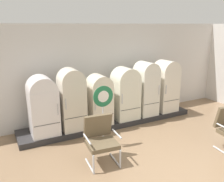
{
  "coord_description": "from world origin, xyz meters",
  "views": [
    {
      "loc": [
        -3.02,
        -2.92,
        2.85
      ],
      "look_at": [
        -0.08,
        2.75,
        1.09
      ],
      "focal_mm": 38.58,
      "sensor_mm": 36.0,
      "label": 1
    }
  ],
  "objects_px": {
    "refrigerator_0": "(43,104)",
    "refrigerator_1": "(72,98)",
    "refrigerator_2": "(99,98)",
    "refrigerator_3": "(125,92)",
    "refrigerator_5": "(166,84)",
    "sign_stand": "(103,116)",
    "refrigerator_4": "(146,87)",
    "armchair_left": "(101,138)"
  },
  "relations": [
    {
      "from": "refrigerator_0",
      "to": "refrigerator_3",
      "type": "height_order",
      "value": "refrigerator_3"
    },
    {
      "from": "refrigerator_1",
      "to": "sign_stand",
      "type": "xyz_separation_m",
      "value": [
        0.42,
        -1.03,
        -0.24
      ]
    },
    {
      "from": "refrigerator_2",
      "to": "armchair_left",
      "type": "relative_size",
      "value": 1.36
    },
    {
      "from": "refrigerator_4",
      "to": "refrigerator_5",
      "type": "height_order",
      "value": "refrigerator_4"
    },
    {
      "from": "refrigerator_1",
      "to": "refrigerator_3",
      "type": "relative_size",
      "value": 1.07
    },
    {
      "from": "armchair_left",
      "to": "sign_stand",
      "type": "distance_m",
      "value": 0.7
    },
    {
      "from": "armchair_left",
      "to": "sign_stand",
      "type": "bearing_deg",
      "value": 59.8
    },
    {
      "from": "refrigerator_3",
      "to": "sign_stand",
      "type": "relative_size",
      "value": 1.01
    },
    {
      "from": "refrigerator_0",
      "to": "refrigerator_4",
      "type": "distance_m",
      "value": 3.11
    },
    {
      "from": "refrigerator_3",
      "to": "refrigerator_4",
      "type": "relative_size",
      "value": 0.93
    },
    {
      "from": "refrigerator_0",
      "to": "armchair_left",
      "type": "height_order",
      "value": "refrigerator_0"
    },
    {
      "from": "refrigerator_2",
      "to": "refrigerator_5",
      "type": "relative_size",
      "value": 0.86
    },
    {
      "from": "refrigerator_1",
      "to": "refrigerator_3",
      "type": "height_order",
      "value": "refrigerator_1"
    },
    {
      "from": "refrigerator_2",
      "to": "refrigerator_3",
      "type": "bearing_deg",
      "value": 1.45
    },
    {
      "from": "refrigerator_2",
      "to": "refrigerator_5",
      "type": "xyz_separation_m",
      "value": [
        2.35,
        0.03,
        0.13
      ]
    },
    {
      "from": "refrigerator_4",
      "to": "refrigerator_5",
      "type": "distance_m",
      "value": 0.77
    },
    {
      "from": "refrigerator_4",
      "to": "refrigerator_1",
      "type": "bearing_deg",
      "value": -179.25
    },
    {
      "from": "armchair_left",
      "to": "refrigerator_4",
      "type": "bearing_deg",
      "value": 35.53
    },
    {
      "from": "refrigerator_3",
      "to": "sign_stand",
      "type": "bearing_deg",
      "value": -139.27
    },
    {
      "from": "refrigerator_1",
      "to": "refrigerator_5",
      "type": "relative_size",
      "value": 1.0
    },
    {
      "from": "refrigerator_4",
      "to": "armchair_left",
      "type": "height_order",
      "value": "refrigerator_4"
    },
    {
      "from": "refrigerator_2",
      "to": "refrigerator_3",
      "type": "relative_size",
      "value": 0.92
    },
    {
      "from": "refrigerator_3",
      "to": "refrigerator_5",
      "type": "distance_m",
      "value": 1.51
    },
    {
      "from": "refrigerator_1",
      "to": "refrigerator_2",
      "type": "xyz_separation_m",
      "value": [
        0.79,
        -0.0,
        -0.13
      ]
    },
    {
      "from": "refrigerator_0",
      "to": "sign_stand",
      "type": "xyz_separation_m",
      "value": [
        1.16,
        -1.08,
        -0.16
      ]
    },
    {
      "from": "refrigerator_5",
      "to": "armchair_left",
      "type": "xyz_separation_m",
      "value": [
        -3.06,
        -1.63,
        -0.45
      ]
    },
    {
      "from": "sign_stand",
      "to": "refrigerator_5",
      "type": "bearing_deg",
      "value": 21.12
    },
    {
      "from": "refrigerator_1",
      "to": "refrigerator_2",
      "type": "bearing_deg",
      "value": -0.13
    },
    {
      "from": "refrigerator_2",
      "to": "refrigerator_4",
      "type": "xyz_separation_m",
      "value": [
        1.59,
        0.03,
        0.13
      ]
    },
    {
      "from": "refrigerator_0",
      "to": "refrigerator_4",
      "type": "relative_size",
      "value": 0.92
    },
    {
      "from": "refrigerator_2",
      "to": "refrigerator_3",
      "type": "xyz_separation_m",
      "value": [
        0.85,
        0.02,
        0.07
      ]
    },
    {
      "from": "refrigerator_0",
      "to": "refrigerator_3",
      "type": "distance_m",
      "value": 2.37
    },
    {
      "from": "refrigerator_1",
      "to": "refrigerator_5",
      "type": "xyz_separation_m",
      "value": [
        3.14,
        0.02,
        -0.0
      ]
    },
    {
      "from": "refrigerator_3",
      "to": "refrigerator_0",
      "type": "bearing_deg",
      "value": 179.22
    },
    {
      "from": "sign_stand",
      "to": "refrigerator_1",
      "type": "bearing_deg",
      "value": 112.09
    },
    {
      "from": "refrigerator_1",
      "to": "refrigerator_4",
      "type": "bearing_deg",
      "value": 0.75
    },
    {
      "from": "refrigerator_0",
      "to": "armchair_left",
      "type": "relative_size",
      "value": 1.46
    },
    {
      "from": "refrigerator_0",
      "to": "refrigerator_5",
      "type": "relative_size",
      "value": 0.92
    },
    {
      "from": "refrigerator_1",
      "to": "refrigerator_5",
      "type": "distance_m",
      "value": 3.14
    },
    {
      "from": "refrigerator_5",
      "to": "sign_stand",
      "type": "bearing_deg",
      "value": -158.88
    },
    {
      "from": "refrigerator_0",
      "to": "refrigerator_5",
      "type": "xyz_separation_m",
      "value": [
        3.88,
        -0.03,
        0.08
      ]
    },
    {
      "from": "refrigerator_0",
      "to": "refrigerator_1",
      "type": "bearing_deg",
      "value": -4.03
    }
  ]
}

